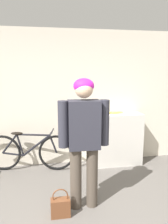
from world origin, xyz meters
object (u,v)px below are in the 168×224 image
(handbag, at_px, (60,207))
(bicycle, at_px, (30,152))
(person, at_px, (84,134))
(banana, at_px, (115,113))

(handbag, bearing_deg, bicycle, 108.00)
(person, bearing_deg, banana, 58.49)
(person, bearing_deg, bicycle, 123.47)
(banana, height_order, handbag, banana)
(bicycle, xyz_separation_m, handbag, (0.46, -1.43, -0.23))
(person, height_order, handbag, person)
(person, xyz_separation_m, banana, (0.84, 1.30, 0.00))
(person, relative_size, bicycle, 1.05)
(bicycle, height_order, banana, banana)
(banana, relative_size, handbag, 0.92)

